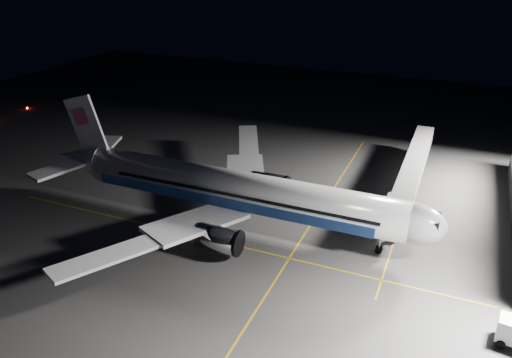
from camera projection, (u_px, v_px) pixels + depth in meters
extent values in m
plane|color=#4C4C4F|center=(239.00, 222.00, 73.83)|extent=(200.00, 200.00, 0.00)
cube|color=gold|center=(303.00, 236.00, 70.30)|extent=(0.25, 80.00, 0.01)
cube|color=gold|center=(221.00, 242.00, 68.84)|extent=(70.00, 0.25, 0.01)
cube|color=gold|center=(401.00, 220.00, 74.38)|extent=(0.25, 40.00, 0.01)
cylinder|color=silver|center=(239.00, 190.00, 71.56)|extent=(48.00, 5.60, 5.60)
ellipsoid|color=silver|center=(411.00, 223.00, 63.09)|extent=(8.96, 5.60, 5.60)
cube|color=black|center=(431.00, 220.00, 61.85)|extent=(2.20, 3.40, 0.90)
cone|color=silver|center=(80.00, 158.00, 81.50)|extent=(9.00, 5.49, 5.49)
cube|color=navy|center=(240.00, 187.00, 74.61)|extent=(42.24, 0.25, 1.50)
cube|color=navy|center=(224.00, 203.00, 69.99)|extent=(42.24, 0.25, 1.50)
cube|color=silver|center=(246.00, 176.00, 79.79)|extent=(11.36, 15.23, 1.53)
cube|color=silver|center=(197.00, 222.00, 66.48)|extent=(11.36, 15.23, 1.53)
cube|color=silver|center=(248.00, 140.00, 91.58)|extent=(8.57, 13.22, 1.31)
cube|color=silver|center=(105.00, 258.00, 57.47)|extent=(8.57, 13.22, 1.31)
cube|color=silver|center=(103.00, 146.00, 85.52)|extent=(6.20, 9.67, 0.45)
cube|color=silver|center=(60.00, 169.00, 76.87)|extent=(6.20, 9.67, 0.45)
cube|color=white|center=(86.00, 125.00, 78.16)|extent=(7.53, 0.40, 10.28)
cube|color=#DE4B92|center=(81.00, 116.00, 77.85)|extent=(3.22, 0.55, 3.22)
cylinder|color=#B7B7BF|center=(269.00, 184.00, 79.80)|extent=(5.60, 3.40, 3.40)
cylinder|color=#B7B7BF|center=(218.00, 239.00, 64.83)|extent=(5.60, 3.40, 3.40)
cylinder|color=#9999A0|center=(379.00, 244.00, 66.06)|extent=(0.26, 0.26, 2.50)
cylinder|color=black|center=(379.00, 249.00, 66.40)|extent=(0.90, 0.70, 0.90)
cylinder|color=#9999A0|center=(233.00, 198.00, 77.93)|extent=(0.26, 0.26, 2.50)
cylinder|color=#9999A0|center=(207.00, 224.00, 70.78)|extent=(0.26, 0.26, 2.50)
cylinder|color=black|center=(233.00, 202.00, 78.23)|extent=(1.10, 1.60, 1.10)
cylinder|color=black|center=(207.00, 229.00, 71.08)|extent=(1.10, 1.60, 1.10)
cube|color=#B2B2B7|center=(414.00, 167.00, 80.77)|extent=(3.00, 33.90, 2.80)
cube|color=#B2B2B7|center=(399.00, 210.00, 67.59)|extent=(3.60, 3.20, 3.40)
cylinder|color=#9999A0|center=(396.00, 230.00, 68.89)|extent=(0.70, 0.70, 3.10)
cylinder|color=black|center=(394.00, 240.00, 68.66)|extent=(0.70, 0.30, 0.70)
cylinder|color=black|center=(396.00, 234.00, 70.15)|extent=(0.70, 0.30, 0.70)
sphere|color=#FF140A|center=(27.00, 108.00, 124.13)|extent=(0.44, 0.44, 0.44)
cylinder|color=black|center=(503.00, 330.00, 52.52)|extent=(0.93, 0.39, 0.90)
cylinder|color=black|center=(501.00, 345.00, 50.66)|extent=(0.93, 0.39, 0.90)
cube|color=black|center=(229.00, 175.00, 87.23)|extent=(2.52, 2.02, 1.00)
cube|color=black|center=(229.00, 172.00, 86.96)|extent=(1.17, 1.17, 0.55)
sphere|color=#FFF2CC|center=(226.00, 177.00, 86.61)|extent=(0.24, 0.24, 0.24)
sphere|color=#FFF2CC|center=(231.00, 177.00, 86.56)|extent=(0.24, 0.24, 0.24)
cylinder|color=black|center=(234.00, 175.00, 88.06)|extent=(0.58, 0.37, 0.55)
cylinder|color=black|center=(233.00, 179.00, 86.66)|extent=(0.58, 0.37, 0.55)
cylinder|color=black|center=(225.00, 175.00, 88.15)|extent=(0.58, 0.37, 0.55)
cylinder|color=black|center=(224.00, 179.00, 86.75)|extent=(0.58, 0.37, 0.55)
cone|color=red|center=(226.00, 181.00, 85.89)|extent=(0.38, 0.38, 0.57)
cone|color=red|center=(286.00, 216.00, 74.93)|extent=(0.35, 0.35, 0.52)
cone|color=red|center=(273.00, 182.00, 85.36)|extent=(0.43, 0.43, 0.64)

